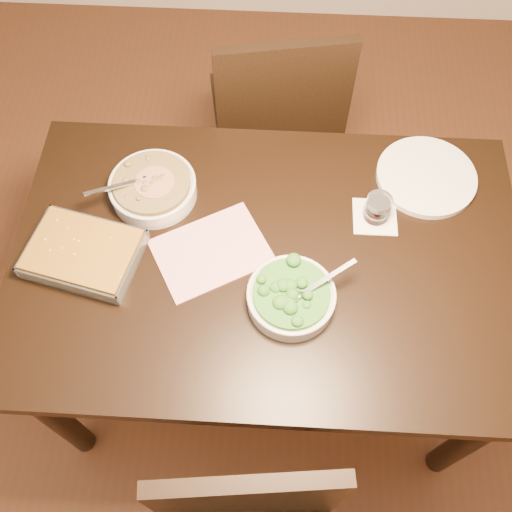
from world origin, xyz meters
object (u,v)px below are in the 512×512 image
table (267,273)px  stew_bowl (153,187)px  broccoli_bowl (291,297)px  chair_far (277,116)px  wine_tumbler (378,208)px  dinner_plate (426,176)px  baking_dish (83,253)px

table → stew_bowl: bearing=150.8°
broccoli_bowl → chair_far: chair_far is taller
wine_tumbler → dinner_plate: 0.22m
table → chair_far: bearing=89.7°
broccoli_bowl → wine_tumbler: broccoli_bowl is taller
table → dinner_plate: dinner_plate is taller
broccoli_bowl → baking_dish: bearing=169.7°
dinner_plate → stew_bowl: bearing=-172.8°
stew_bowl → table: bearing=-29.2°
baking_dish → wine_tumbler: bearing=25.8°
stew_bowl → chair_far: (0.34, 0.53, -0.25)m
broccoli_bowl → chair_far: 0.89m
chair_far → baking_dish: bearing=46.0°
dinner_plate → chair_far: size_ratio=0.31×
stew_bowl → broccoli_bowl: stew_bowl is taller
table → baking_dish: (-0.49, -0.03, 0.12)m
table → baking_dish: size_ratio=4.20×
broccoli_bowl → dinner_plate: broccoli_bowl is taller
stew_bowl → chair_far: size_ratio=0.27×
baking_dish → chair_far: 0.93m
wine_tumbler → stew_bowl: bearing=176.0°
stew_bowl → broccoli_bowl: bearing=-38.7°
table → wine_tumbler: size_ratio=17.20×
table → broccoli_bowl: bearing=-64.0°
stew_bowl → dinner_plate: 0.79m
stew_bowl → baking_dish: stew_bowl is taller
stew_bowl → dinner_plate: bearing=7.2°
broccoli_bowl → wine_tumbler: size_ratio=2.97×
table → dinner_plate: size_ratio=4.82×
broccoli_bowl → baking_dish: broccoli_bowl is taller
dinner_plate → broccoli_bowl: bearing=-132.5°
wine_tumbler → chair_far: size_ratio=0.09×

